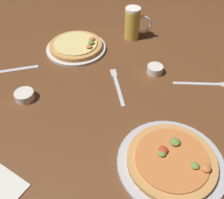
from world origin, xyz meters
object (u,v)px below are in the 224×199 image
(pizza_plate_near, at_px, (171,161))
(napkin_folded, at_px, (1,188))
(fork_spare, at_px, (204,84))
(pizza_plate_far, at_px, (76,46))
(ramekin_butter, at_px, (155,69))
(beer_mug_dark, at_px, (133,23))
(knife_spare, at_px, (12,70))
(fork_left, at_px, (117,85))
(ramekin_sauce, at_px, (25,96))

(pizza_plate_near, bearing_deg, napkin_folded, 158.15)
(napkin_folded, distance_m, fork_spare, 0.82)
(pizza_plate_near, height_order, fork_spare, pizza_plate_near)
(pizza_plate_far, distance_m, ramekin_butter, 0.39)
(beer_mug_dark, bearing_deg, napkin_folded, -148.25)
(pizza_plate_near, distance_m, knife_spare, 0.76)
(fork_left, bearing_deg, pizza_plate_far, 95.45)
(fork_left, bearing_deg, napkin_folded, -158.39)
(napkin_folded, bearing_deg, fork_left, 21.61)
(knife_spare, bearing_deg, fork_left, -43.09)
(napkin_folded, bearing_deg, ramekin_butter, 15.58)
(ramekin_butter, distance_m, knife_spare, 0.61)
(pizza_plate_far, height_order, fork_spare, pizza_plate_far)
(pizza_plate_far, height_order, ramekin_sauce, pizza_plate_far)
(pizza_plate_far, xyz_separation_m, ramekin_butter, (0.21, -0.33, 0.00))
(ramekin_butter, distance_m, napkin_folded, 0.72)
(beer_mug_dark, bearing_deg, knife_spare, 175.85)
(pizza_plate_far, height_order, fork_left, pizza_plate_far)
(ramekin_sauce, bearing_deg, beer_mug_dark, 14.60)
(beer_mug_dark, relative_size, knife_spare, 0.71)
(pizza_plate_near, xyz_separation_m, pizza_plate_far, (0.02, 0.71, 0.00))
(pizza_plate_far, xyz_separation_m, fork_left, (0.03, -0.32, -0.01))
(fork_left, relative_size, knife_spare, 0.99)
(fork_left, height_order, fork_spare, same)
(fork_left, distance_m, fork_spare, 0.35)
(pizza_plate_near, xyz_separation_m, fork_spare, (0.36, 0.21, -0.01))
(pizza_plate_far, bearing_deg, fork_left, -84.55)
(ramekin_butter, relative_size, fork_left, 0.31)
(pizza_plate_far, bearing_deg, beer_mug_dark, -9.18)
(ramekin_sauce, bearing_deg, fork_left, -19.03)
(fork_left, xyz_separation_m, knife_spare, (-0.34, 0.32, 0.00))
(pizza_plate_far, bearing_deg, napkin_folded, -132.50)
(ramekin_sauce, bearing_deg, knife_spare, 89.52)
(fork_spare, bearing_deg, napkin_folded, -177.90)
(pizza_plate_far, xyz_separation_m, knife_spare, (-0.31, -0.00, -0.01))
(napkin_folded, relative_size, fork_spare, 0.61)
(ramekin_butter, distance_m, fork_spare, 0.21)
(pizza_plate_near, relative_size, knife_spare, 1.49)
(fork_spare, bearing_deg, pizza_plate_near, -148.95)
(pizza_plate_near, distance_m, pizza_plate_far, 0.71)
(ramekin_butter, relative_size, napkin_folded, 0.52)
(beer_mug_dark, bearing_deg, fork_spare, -83.89)
(beer_mug_dark, bearing_deg, pizza_plate_far, 170.82)
(ramekin_butter, height_order, napkin_folded, ramekin_butter)
(ramekin_butter, height_order, knife_spare, ramekin_butter)
(pizza_plate_far, relative_size, fork_spare, 1.35)
(pizza_plate_near, relative_size, fork_left, 1.50)
(ramekin_butter, bearing_deg, knife_spare, 147.87)
(pizza_plate_near, xyz_separation_m, napkin_folded, (-0.46, 0.18, -0.01))
(pizza_plate_far, distance_m, knife_spare, 0.31)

